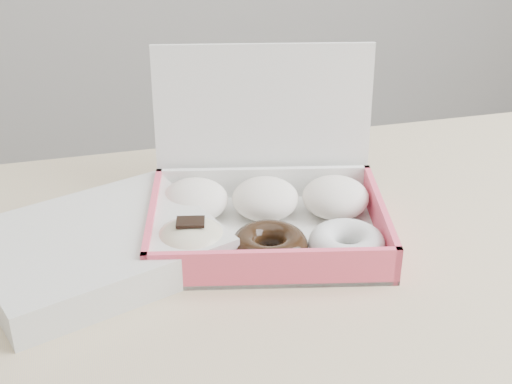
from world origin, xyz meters
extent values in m
cube|color=#D2BD8A|center=(0.00, 0.00, 0.73)|extent=(1.20, 0.80, 0.04)
cube|color=white|center=(-0.07, 0.12, 0.75)|extent=(0.30, 0.25, 0.01)
cube|color=#FA506B|center=(-0.09, 0.02, 0.77)|extent=(0.27, 0.06, 0.04)
cube|color=white|center=(-0.05, 0.21, 0.77)|extent=(0.27, 0.06, 0.04)
cube|color=#FA506B|center=(-0.20, 0.14, 0.77)|extent=(0.05, 0.19, 0.04)
cube|color=#FA506B|center=(0.06, 0.09, 0.77)|extent=(0.05, 0.19, 0.04)
cube|color=white|center=(-0.04, 0.23, 0.85)|extent=(0.27, 0.07, 0.20)
ellipsoid|color=white|center=(-0.14, 0.18, 0.78)|extent=(0.10, 0.10, 0.05)
ellipsoid|color=white|center=(-0.06, 0.16, 0.78)|extent=(0.10, 0.10, 0.05)
ellipsoid|color=white|center=(0.03, 0.14, 0.78)|extent=(0.10, 0.10, 0.05)
ellipsoid|color=beige|center=(-0.16, 0.09, 0.78)|extent=(0.10, 0.10, 0.05)
cube|color=black|center=(-0.16, 0.09, 0.80)|extent=(0.03, 0.03, 0.00)
torus|color=black|center=(-0.08, 0.07, 0.77)|extent=(0.10, 0.10, 0.03)
torus|color=white|center=(0.01, 0.05, 0.77)|extent=(0.10, 0.10, 0.03)
cube|color=white|center=(-0.26, 0.11, 0.77)|extent=(0.30, 0.27, 0.04)
camera|label=1|loc=(-0.25, -0.57, 1.19)|focal=50.00mm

